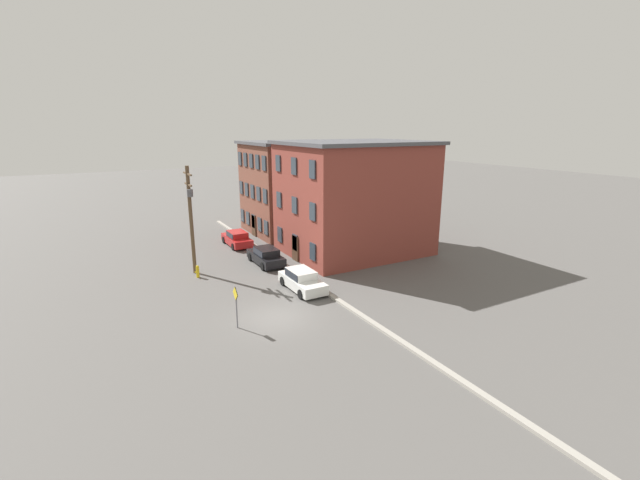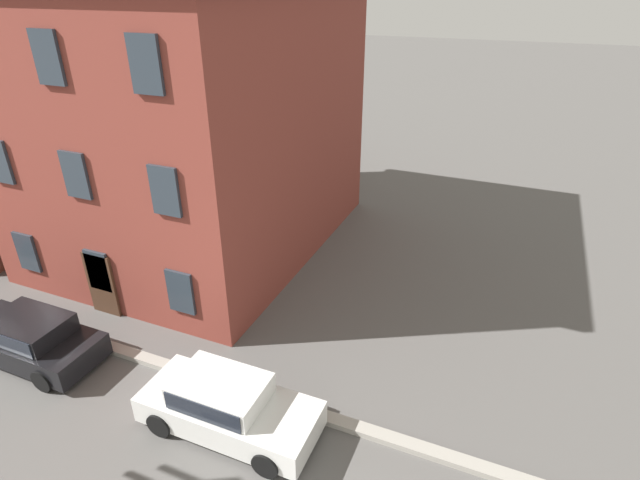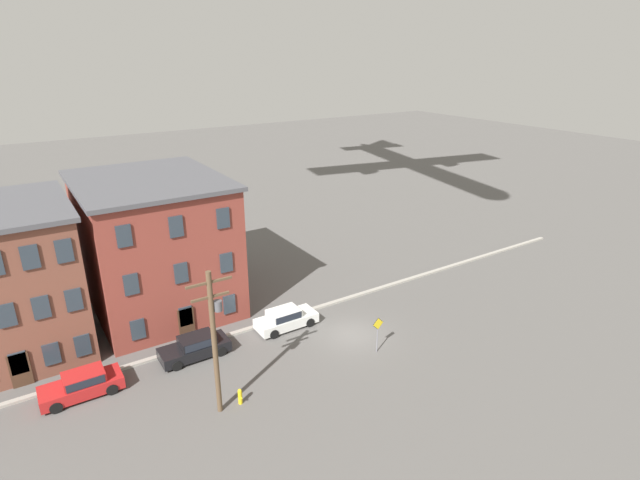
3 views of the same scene
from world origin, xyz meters
TOP-DOWN VIEW (x-y plane):
  - kerb_strip at (0.00, 4.50)m, footprint 56.00×0.36m
  - apartment_midblock at (-9.67, 11.93)m, footprint 10.03×12.37m
  - car_black at (-9.99, 3.39)m, footprint 4.40×1.92m
  - car_white at (-3.38, 3.40)m, footprint 4.40×1.92m

SIDE VIEW (x-z plane):
  - kerb_strip at x=0.00m, z-range 0.00..0.16m
  - car_black at x=-9.99m, z-range 0.03..1.46m
  - car_white at x=-3.38m, z-range 0.03..1.46m
  - apartment_midblock at x=-9.67m, z-range 0.01..9.99m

